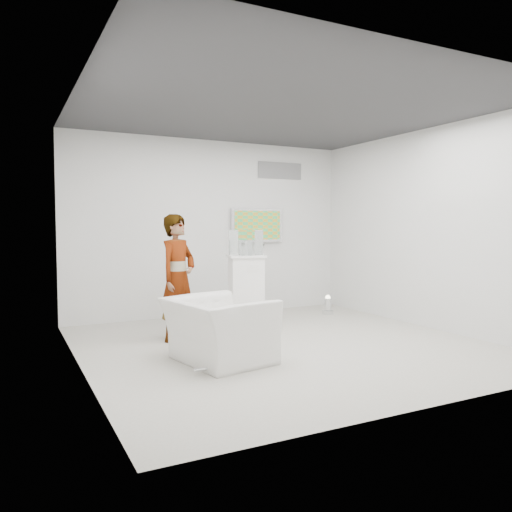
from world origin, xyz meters
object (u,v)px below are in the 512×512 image
object	(u,v)px
tv	(257,225)
person	(178,277)
armchair	(219,330)
pedestal	(246,291)
floor_uplight	(328,305)

from	to	relation	value
tv	person	xyz separation A→B (m)	(-1.99, -1.57, -0.70)
person	armchair	bearing A→B (deg)	-120.45
person	tv	bearing A→B (deg)	4.71
person	armchair	world-z (taller)	person
tv	armchair	size ratio (longest dim) A/B	0.90
pedestal	floor_uplight	distance (m)	1.83
tv	floor_uplight	size ratio (longest dim) A/B	3.18
armchair	pedestal	world-z (taller)	pedestal
armchair	floor_uplight	world-z (taller)	armchair
tv	pedestal	size ratio (longest dim) A/B	0.91
armchair	floor_uplight	distance (m)	3.49
pedestal	tv	bearing A→B (deg)	56.56
pedestal	floor_uplight	size ratio (longest dim) A/B	3.50
pedestal	floor_uplight	bearing A→B (deg)	11.17
person	pedestal	world-z (taller)	person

